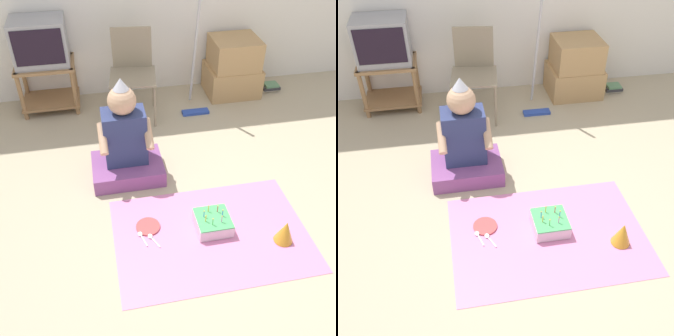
% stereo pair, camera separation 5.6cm
% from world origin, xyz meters
% --- Properties ---
extents(ground_plane, '(16.00, 16.00, 0.00)m').
position_xyz_m(ground_plane, '(0.00, 0.00, 0.00)').
color(ground_plane, tan).
extents(tv_stand, '(0.58, 0.44, 0.50)m').
position_xyz_m(tv_stand, '(-1.14, 1.99, 0.30)').
color(tv_stand, '#997047').
rests_on(tv_stand, ground_plane).
extents(tv, '(0.51, 0.39, 0.43)m').
position_xyz_m(tv, '(-1.14, 1.99, 0.72)').
color(tv, '#99999E').
rests_on(tv, tv_stand).
extents(folding_chair, '(0.49, 0.49, 0.85)m').
position_xyz_m(folding_chair, '(-0.29, 1.72, 0.50)').
color(folding_chair, gray).
rests_on(folding_chair, ground_plane).
extents(cardboard_box_stack, '(0.57, 0.48, 0.62)m').
position_xyz_m(cardboard_box_stack, '(0.83, 1.94, 0.30)').
color(cardboard_box_stack, tan).
rests_on(cardboard_box_stack, ground_plane).
extents(dust_mop, '(0.28, 0.31, 1.34)m').
position_xyz_m(dust_mop, '(0.33, 1.64, 0.40)').
color(dust_mop, '#2D4CB2').
rests_on(dust_mop, ground_plane).
extents(book_pile, '(0.20, 0.14, 0.08)m').
position_xyz_m(book_pile, '(1.29, 1.89, 0.04)').
color(book_pile, beige).
rests_on(book_pile, ground_plane).
extents(person_seated, '(0.58, 0.43, 0.88)m').
position_xyz_m(person_seated, '(-0.48, 0.73, 0.30)').
color(person_seated, '#8C4C8C').
rests_on(person_seated, ground_plane).
extents(party_cloth, '(1.39, 0.96, 0.01)m').
position_xyz_m(party_cloth, '(0.02, -0.07, 0.00)').
color(party_cloth, pink).
rests_on(party_cloth, ground_plane).
extents(birthday_cake, '(0.25, 0.25, 0.17)m').
position_xyz_m(birthday_cake, '(0.05, -0.01, 0.06)').
color(birthday_cake, silver).
rests_on(birthday_cake, party_cloth).
extents(party_hat_blue, '(0.13, 0.13, 0.18)m').
position_xyz_m(party_hat_blue, '(0.51, -0.22, 0.10)').
color(party_hat_blue, gold).
rests_on(party_hat_blue, party_cloth).
extents(paper_plate, '(0.18, 0.18, 0.01)m').
position_xyz_m(paper_plate, '(-0.41, 0.09, 0.01)').
color(paper_plate, '#D84C4C').
rests_on(paper_plate, party_cloth).
extents(plastic_spoon_near, '(0.06, 0.14, 0.01)m').
position_xyz_m(plastic_spoon_near, '(-0.48, 0.01, 0.01)').
color(plastic_spoon_near, white).
rests_on(plastic_spoon_near, party_cloth).
extents(plastic_spoon_far, '(0.07, 0.14, 0.01)m').
position_xyz_m(plastic_spoon_far, '(-0.41, -0.02, 0.01)').
color(plastic_spoon_far, white).
rests_on(plastic_spoon_far, party_cloth).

